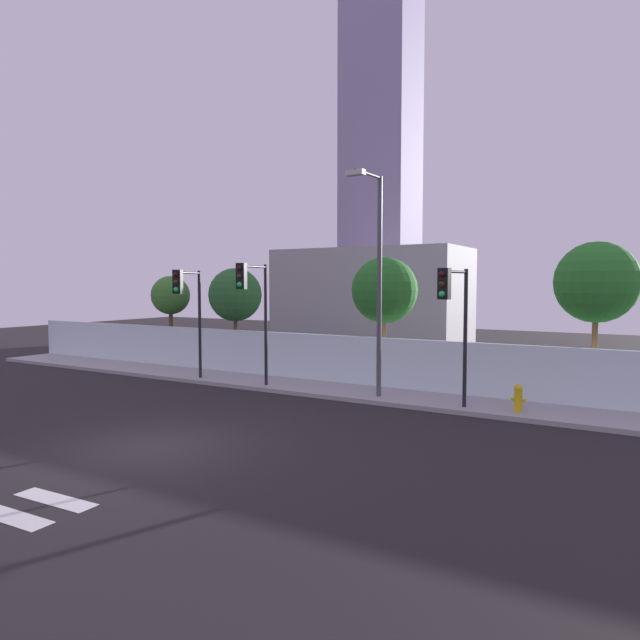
{
  "coord_description": "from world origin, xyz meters",
  "views": [
    {
      "loc": [
        10.27,
        -9.44,
        3.91
      ],
      "look_at": [
        0.88,
        6.5,
        2.74
      ],
      "focal_mm": 31.68,
      "sensor_mm": 36.0,
      "label": 1
    }
  ],
  "objects": [
    {
      "name": "ground_plane",
      "position": [
        0.0,
        0.0,
        0.0
      ],
      "size": [
        80.0,
        80.0,
        0.0
      ],
      "primitive_type": "plane",
      "color": "black"
    },
    {
      "name": "sidewalk",
      "position": [
        0.0,
        8.2,
        0.07
      ],
      "size": [
        36.0,
        2.4,
        0.15
      ],
      "primitive_type": "cube",
      "color": "#979797",
      "rests_on": "ground"
    },
    {
      "name": "perimeter_wall",
      "position": [
        0.0,
        9.49,
        1.05
      ],
      "size": [
        36.0,
        0.18,
        1.8
      ],
      "primitive_type": "cube",
      "color": "silver",
      "rests_on": "sidewalk"
    },
    {
      "name": "traffic_light_left",
      "position": [
        5.25,
        6.82,
        3.26
      ],
      "size": [
        0.51,
        1.54,
        4.22
      ],
      "color": "black",
      "rests_on": "sidewalk"
    },
    {
      "name": "traffic_light_center",
      "position": [
        -2.01,
        6.67,
        3.46
      ],
      "size": [
        0.37,
        1.86,
        4.49
      ],
      "color": "black",
      "rests_on": "sidewalk"
    },
    {
      "name": "traffic_light_right",
      "position": [
        -5.16,
        6.7,
        3.32
      ],
      "size": [
        0.56,
        1.77,
        4.3
      ],
      "color": "black",
      "rests_on": "sidewalk"
    },
    {
      "name": "street_lamp_curbside",
      "position": [
        2.42,
        7.52,
        4.42
      ],
      "size": [
        0.61,
        1.85,
        7.3
      ],
      "color": "#4C4C51",
      "rests_on": "sidewalk"
    },
    {
      "name": "fire_hydrant",
      "position": [
        6.96,
        7.72,
        0.59
      ],
      "size": [
        0.44,
        0.26,
        0.82
      ],
      "color": "gold",
      "rests_on": "sidewalk"
    },
    {
      "name": "roadside_tree_leftmost",
      "position": [
        -9.99,
        10.57,
        3.35
      ],
      "size": [
        1.88,
        1.88,
        4.31
      ],
      "color": "brown",
      "rests_on": "ground"
    },
    {
      "name": "roadside_tree_midleft",
      "position": [
        -5.97,
        10.57,
        3.43
      ],
      "size": [
        2.41,
        2.41,
        4.64
      ],
      "color": "brown",
      "rests_on": "ground"
    },
    {
      "name": "roadside_tree_midright",
      "position": [
        1.37,
        10.57,
        3.67
      ],
      "size": [
        2.55,
        2.55,
        4.96
      ],
      "color": "brown",
      "rests_on": "ground"
    },
    {
      "name": "roadside_tree_rightmost",
      "position": [
        8.72,
        10.57,
        3.96
      ],
      "size": [
        2.6,
        2.6,
        5.28
      ],
      "color": "brown",
      "rests_on": "ground"
    },
    {
      "name": "low_building_distant",
      "position": [
        -5.27,
        23.49,
        3.07
      ],
      "size": [
        11.84,
        6.0,
        6.14
      ],
      "primitive_type": "cube",
      "color": "#9A9A9A",
      "rests_on": "ground"
    },
    {
      "name": "tower_on_skyline",
      "position": [
        -10.14,
        35.49,
        14.79
      ],
      "size": [
        5.77,
        5.0,
        29.57
      ],
      "primitive_type": "cube",
      "color": "gray",
      "rests_on": "ground"
    }
  ]
}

